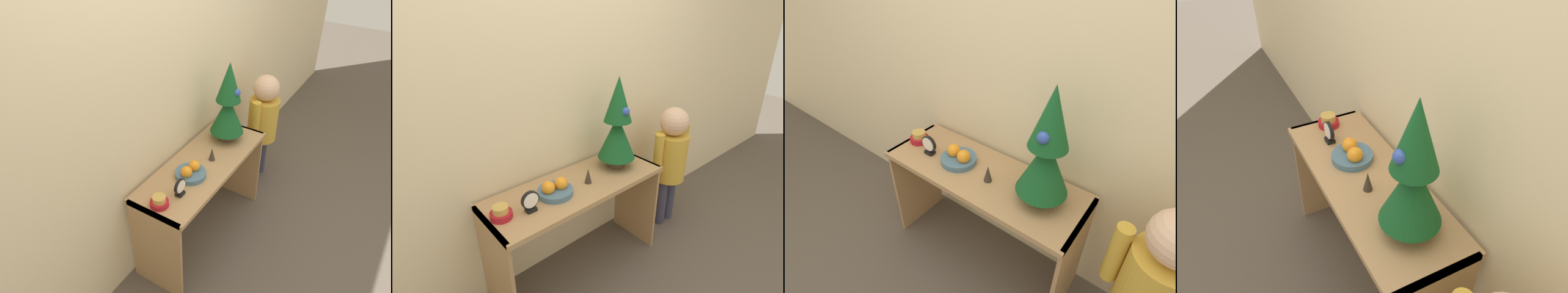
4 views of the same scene
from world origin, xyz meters
TOP-DOWN VIEW (x-y plane):
  - ground_plane at (0.00, 0.00)m, footprint 12.00×12.00m
  - back_wall at (0.00, 0.47)m, footprint 7.00×0.05m
  - console_table at (0.00, 0.21)m, footprint 1.15×0.43m
  - mini_tree at (0.35, 0.22)m, footprint 0.25×0.25m
  - fruit_bowl at (-0.17, 0.21)m, footprint 0.21×0.21m
  - singing_bowl at (-0.50, 0.21)m, footprint 0.11×0.11m
  - desk_clock at (-0.35, 0.16)m, footprint 0.10×0.04m
  - figurine at (0.06, 0.18)m, footprint 0.04×0.04m
  - child_figure at (0.91, 0.16)m, footprint 0.40×0.25m

SIDE VIEW (x-z plane):
  - ground_plane at x=0.00m, z-range 0.00..0.00m
  - console_table at x=0.00m, z-range 0.19..0.88m
  - child_figure at x=0.91m, z-range 0.11..1.12m
  - singing_bowl at x=-0.50m, z-range 0.69..0.76m
  - fruit_bowl at x=-0.17m, z-range 0.68..0.78m
  - figurine at x=0.06m, z-range 0.69..0.79m
  - desk_clock at x=-0.35m, z-range 0.69..0.81m
  - mini_tree at x=0.35m, z-range 0.68..1.29m
  - back_wall at x=0.00m, z-range 0.00..2.50m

